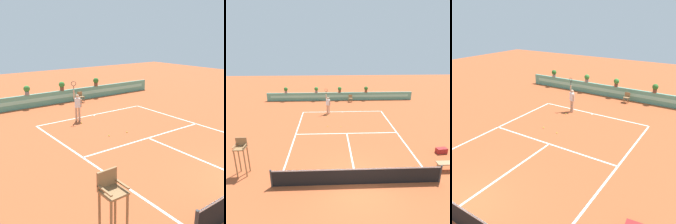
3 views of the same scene
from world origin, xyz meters
TOP-DOWN VIEW (x-y plane):
  - ground_plane at (0.00, 6.00)m, footprint 60.00×60.00m
  - court_lines at (0.00, 6.72)m, footprint 8.32×11.94m
  - net at (0.00, 0.00)m, footprint 8.92×0.10m
  - back_wall_barrier at (0.00, 16.39)m, footprint 18.00×0.21m
  - umpire_chair at (-6.27, 1.26)m, footprint 0.60×0.60m
  - ball_kid_chair at (1.22, 15.66)m, footprint 0.44×0.44m
  - bench_courtside at (5.54, 1.03)m, footprint 1.60×0.44m
  - gear_bag at (6.06, 2.99)m, footprint 0.74×0.44m
  - tennis_player at (-1.51, 11.36)m, footprint 0.56×0.36m
  - tennis_ball_near_baseline at (-0.39, 7.74)m, footprint 0.07×0.07m
  - tennis_ball_mid_court at (-1.55, 7.89)m, footprint 0.07×0.07m
  - tennis_ball_by_sideline at (-1.63, 10.71)m, footprint 0.07×0.07m
  - potted_plant_left at (-2.94, 16.39)m, footprint 0.48×0.48m
  - potted_plant_right at (3.22, 16.39)m, footprint 0.48×0.48m
  - potted_plant_far_left at (-6.65, 16.39)m, footprint 0.48×0.48m
  - potted_plant_centre at (-0.06, 16.39)m, footprint 0.48×0.48m

SIDE VIEW (x-z plane):
  - ground_plane at x=0.00m, z-range 0.00..0.00m
  - court_lines at x=0.00m, z-range 0.00..0.01m
  - tennis_ball_near_baseline at x=-0.39m, z-range 0.00..0.07m
  - tennis_ball_mid_court at x=-1.55m, z-range 0.00..0.07m
  - tennis_ball_by_sideline at x=-1.63m, z-range 0.00..0.07m
  - gear_bag at x=6.06m, z-range 0.00..0.36m
  - bench_courtside at x=5.54m, z-range 0.12..0.63m
  - ball_kid_chair at x=1.22m, z-range 0.05..0.90m
  - back_wall_barrier at x=0.00m, z-range 0.00..1.00m
  - net at x=0.00m, z-range 0.01..1.01m
  - tennis_player at x=-1.51m, z-range -0.24..2.34m
  - umpire_chair at x=-6.27m, z-range 0.27..2.41m
  - potted_plant_left at x=-2.94m, z-range 1.05..1.78m
  - potted_plant_right at x=3.22m, z-range 1.05..1.78m
  - potted_plant_far_left at x=-6.65m, z-range 1.05..1.78m
  - potted_plant_centre at x=-0.06m, z-range 1.05..1.78m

